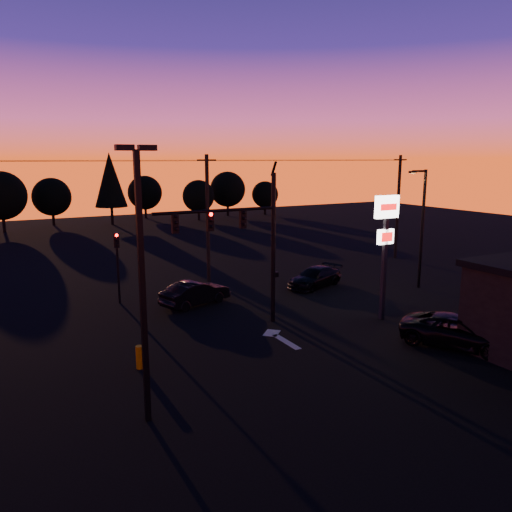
{
  "coord_description": "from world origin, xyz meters",
  "views": [
    {
      "loc": [
        -11.68,
        -18.4,
        8.74
      ],
      "look_at": [
        1.0,
        5.0,
        3.5
      ],
      "focal_mm": 35.0,
      "sensor_mm": 36.0,
      "label": 1
    }
  ],
  "objects": [
    {
      "name": "tree_6",
      "position": [
        15.0,
        48.0,
        3.43
      ],
      "size": [
        4.54,
        4.54,
        5.71
      ],
      "color": "black",
      "rests_on": "ground"
    },
    {
      "name": "tree_2",
      "position": [
        -10.0,
        48.0,
        4.37
      ],
      "size": [
        5.77,
        5.78,
        7.26
      ],
      "color": "black",
      "rests_on": "ground"
    },
    {
      "name": "streetlight",
      "position": [
        13.91,
        5.5,
        4.42
      ],
      "size": [
        1.55,
        0.35,
        8.0
      ],
      "color": "black",
      "rests_on": "ground"
    },
    {
      "name": "tree_8",
      "position": [
        27.0,
        50.0,
        3.12
      ],
      "size": [
        4.12,
        4.12,
        5.19
      ],
      "color": "black",
      "rests_on": "ground"
    },
    {
      "name": "bollard",
      "position": [
        -6.57,
        1.33,
        0.49
      ],
      "size": [
        0.33,
        0.33,
        0.99
      ],
      "primitive_type": "cylinder",
      "color": "#B16D00",
      "rests_on": "ground"
    },
    {
      "name": "tree_4",
      "position": [
        3.0,
        49.0,
        5.93
      ],
      "size": [
        4.18,
        4.18,
        9.5
      ],
      "color": "black",
      "rests_on": "ground"
    },
    {
      "name": "tree_7",
      "position": [
        21.0,
        51.0,
        4.06
      ],
      "size": [
        5.36,
        5.36,
        6.74
      ],
      "color": "black",
      "rests_on": "ground"
    },
    {
      "name": "power_wires",
      "position": [
        2.0,
        14.0,
        8.57
      ],
      "size": [
        36.0,
        1.22,
        0.07
      ],
      "color": "black",
      "rests_on": "ground"
    },
    {
      "name": "suv_parked",
      "position": [
        7.34,
        -3.36,
        0.73
      ],
      "size": [
        4.71,
        5.79,
        1.47
      ],
      "primitive_type": "imported",
      "rotation": [
        0.0,
        0.0,
        0.51
      ],
      "color": "black",
      "rests_on": "ground"
    },
    {
      "name": "parking_lot_light",
      "position": [
        -7.5,
        -3.0,
        5.27
      ],
      "size": [
        1.25,
        0.3,
        9.14
      ],
      "color": "black",
      "rests_on": "ground"
    },
    {
      "name": "pylon_sign",
      "position": [
        7.0,
        1.5,
        4.91
      ],
      "size": [
        1.5,
        0.28,
        6.8
      ],
      "color": "black",
      "rests_on": "ground"
    },
    {
      "name": "tree_3",
      "position": [
        -4.0,
        52.0,
        3.75
      ],
      "size": [
        4.95,
        4.95,
        6.22
      ],
      "color": "black",
      "rests_on": "ground"
    },
    {
      "name": "lane_arrow",
      "position": [
        0.5,
        1.67,
        0.01
      ],
      "size": [
        1.2,
        3.1,
        0.01
      ],
      "color": "beige",
      "rests_on": "ground"
    },
    {
      "name": "utility_pole_1",
      "position": [
        2.0,
        14.0,
        4.59
      ],
      "size": [
        1.4,
        0.26,
        9.0
      ],
      "color": "black",
      "rests_on": "ground"
    },
    {
      "name": "utility_pole_2",
      "position": [
        20.0,
        14.0,
        4.59
      ],
      "size": [
        1.4,
        0.26,
        9.0
      ],
      "color": "black",
      "rests_on": "ground"
    },
    {
      "name": "secondary_signal",
      "position": [
        -5.0,
        11.49,
        2.86
      ],
      "size": [
        0.3,
        0.31,
        4.35
      ],
      "color": "black",
      "rests_on": "ground"
    },
    {
      "name": "car_right",
      "position": [
        7.83,
        9.06,
        0.67
      ],
      "size": [
        4.95,
        3.29,
        1.33
      ],
      "primitive_type": "imported",
      "rotation": [
        0.0,
        0.0,
        -1.23
      ],
      "color": "black",
      "rests_on": "ground"
    },
    {
      "name": "car_mid",
      "position": [
        -1.03,
        8.93,
        0.73
      ],
      "size": [
        4.7,
        2.85,
        1.46
      ],
      "primitive_type": "imported",
      "rotation": [
        0.0,
        0.0,
        1.89
      ],
      "color": "black",
      "rests_on": "ground"
    },
    {
      "name": "tree_5",
      "position": [
        9.0,
        54.0,
        3.75
      ],
      "size": [
        4.95,
        4.95,
        6.22
      ],
      "color": "black",
      "rests_on": "ground"
    },
    {
      "name": "ground",
      "position": [
        0.0,
        0.0,
        0.0
      ],
      "size": [
        120.0,
        120.0,
        0.0
      ],
      "primitive_type": "plane",
      "color": "black",
      "rests_on": "ground"
    },
    {
      "name": "traffic_signal_mast",
      "position": [
        -0.1,
        3.99,
        4.94
      ],
      "size": [
        6.79,
        0.52,
        8.58
      ],
      "color": "black",
      "rests_on": "ground"
    }
  ]
}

